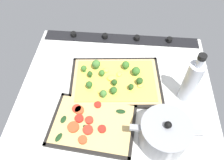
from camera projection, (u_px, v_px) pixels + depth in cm
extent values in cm
cube|color=silver|center=(116.00, 90.00, 95.56)|extent=(81.10, 68.14, 3.00)
cube|color=black|center=(121.00, 39.00, 112.72)|extent=(77.86, 7.00, 0.80)
cylinder|color=black|center=(169.00, 40.00, 110.43)|extent=(2.80, 2.80, 1.80)
cylinder|color=black|center=(137.00, 38.00, 111.27)|extent=(2.80, 2.80, 1.80)
cylinder|color=black|center=(105.00, 36.00, 112.12)|extent=(2.80, 2.80, 1.80)
cylinder|color=black|center=(73.00, 34.00, 112.96)|extent=(2.80, 2.80, 1.80)
cube|color=black|center=(116.00, 82.00, 95.90)|extent=(41.21, 30.45, 0.50)
cube|color=black|center=(115.00, 60.00, 103.45)|extent=(38.77, 4.88, 1.30)
cube|color=black|center=(116.00, 107.00, 87.71)|extent=(38.77, 4.88, 1.30)
cube|color=black|center=(159.00, 81.00, 95.70)|extent=(3.75, 26.88, 1.30)
cube|color=black|center=(72.00, 82.00, 95.47)|extent=(3.75, 26.88, 1.30)
cube|color=tan|center=(116.00, 81.00, 95.31)|extent=(38.59, 27.84, 1.00)
cube|color=#EDC64C|center=(116.00, 80.00, 94.75)|extent=(35.46, 25.12, 0.40)
cone|color=#427635|center=(139.00, 83.00, 92.75)|extent=(1.57, 1.57, 1.09)
sphere|color=#264C1C|center=(140.00, 81.00, 91.48)|extent=(2.85, 2.85, 2.85)
cone|color=#5B9F46|center=(102.00, 75.00, 95.59)|extent=(1.40, 1.40, 0.95)
sphere|color=#386B28|center=(102.00, 73.00, 94.46)|extent=(2.54, 2.54, 2.54)
cone|color=#68AD54|center=(96.00, 67.00, 98.04)|extent=(2.05, 2.05, 1.40)
sphere|color=#427533|center=(96.00, 64.00, 96.38)|extent=(3.73, 3.73, 3.73)
cone|color=#5B9F46|center=(126.00, 67.00, 98.15)|extent=(1.83, 1.83, 1.03)
sphere|color=#386B28|center=(126.00, 65.00, 96.76)|extent=(3.33, 3.33, 3.33)
cone|color=#427635|center=(131.00, 89.00, 90.95)|extent=(1.25, 1.25, 1.22)
sphere|color=#264C1C|center=(131.00, 87.00, 89.80)|extent=(2.26, 2.26, 2.26)
cone|color=#68AD54|center=(104.00, 96.00, 88.86)|extent=(1.57, 1.57, 1.11)
sphere|color=#427533|center=(103.00, 93.00, 87.58)|extent=(2.85, 2.85, 2.85)
cone|color=#427635|center=(114.00, 84.00, 92.61)|extent=(1.37, 1.37, 0.95)
sphere|color=#264C1C|center=(114.00, 82.00, 91.50)|extent=(2.49, 2.49, 2.49)
cone|color=#427635|center=(90.00, 76.00, 95.06)|extent=(1.27, 1.27, 1.20)
sphere|color=#264C1C|center=(90.00, 74.00, 93.90)|extent=(2.31, 2.31, 2.31)
cone|color=#4D8B3F|center=(90.00, 87.00, 91.41)|extent=(1.52, 1.52, 1.34)
sphere|color=#2D5B23|center=(89.00, 84.00, 90.06)|extent=(2.76, 2.76, 2.76)
cone|color=#4D8B3F|center=(114.00, 92.00, 89.84)|extent=(1.59, 1.59, 1.12)
sphere|color=#2D5B23|center=(114.00, 90.00, 88.54)|extent=(2.89, 2.89, 2.89)
cone|color=#5B9F46|center=(136.00, 74.00, 95.88)|extent=(1.98, 1.98, 1.11)
sphere|color=#386B28|center=(136.00, 71.00, 94.37)|extent=(3.60, 3.60, 3.60)
cone|color=#5B9F46|center=(84.00, 71.00, 96.90)|extent=(1.39, 1.39, 1.25)
sphere|color=#386B28|center=(84.00, 68.00, 95.65)|extent=(2.53, 2.53, 2.53)
ellipsoid|color=#EDC64C|center=(119.00, 74.00, 96.02)|extent=(2.80, 3.35, 1.01)
ellipsoid|color=#EDC64C|center=(112.00, 78.00, 94.38)|extent=(4.60, 3.67, 1.49)
ellipsoid|color=#EDC64C|center=(141.00, 85.00, 92.33)|extent=(3.55, 3.73, 1.05)
ellipsoid|color=#EDC64C|center=(106.00, 70.00, 97.40)|extent=(3.74, 3.73, 0.95)
ellipsoid|color=#EDC64C|center=(101.00, 92.00, 90.16)|extent=(2.85, 2.25, 0.94)
cube|color=black|center=(93.00, 125.00, 83.50)|extent=(33.19, 25.21, 0.50)
cube|color=black|center=(99.00, 100.00, 89.65)|extent=(31.37, 3.88, 1.30)
cube|color=black|center=(86.00, 152.00, 76.72)|extent=(31.37, 3.88, 1.30)
cube|color=black|center=(133.00, 130.00, 81.61)|extent=(3.13, 22.63, 1.30)
cube|color=black|center=(55.00, 118.00, 84.75)|extent=(3.13, 22.63, 1.30)
cube|color=tan|center=(93.00, 124.00, 82.95)|extent=(30.60, 22.61, 0.90)
cylinder|color=#B22319|center=(98.00, 105.00, 86.93)|extent=(2.74, 2.74, 1.00)
cylinder|color=#B22319|center=(79.00, 118.00, 83.23)|extent=(3.35, 3.35, 1.00)
cylinder|color=red|center=(89.00, 120.00, 82.79)|extent=(3.11, 3.11, 1.00)
cylinder|color=#D14723|center=(79.00, 110.00, 85.38)|extent=(3.55, 3.55, 1.00)
cylinder|color=#B22319|center=(102.00, 129.00, 80.61)|extent=(2.99, 2.99, 1.00)
cylinder|color=#D14723|center=(83.00, 140.00, 78.07)|extent=(3.18, 3.18, 1.00)
cylinder|color=red|center=(88.00, 130.00, 80.39)|extent=(3.71, 3.71, 1.00)
cylinder|color=#D14723|center=(73.00, 127.00, 81.07)|extent=(4.31, 4.31, 1.00)
cylinder|color=red|center=(77.00, 109.00, 85.84)|extent=(3.52, 3.52, 1.00)
ellipsoid|color=#193819|center=(121.00, 111.00, 85.20)|extent=(3.76, 1.93, 0.60)
ellipsoid|color=#193819|center=(59.00, 137.00, 78.73)|extent=(3.10, 3.98, 0.60)
ellipsoid|color=#193819|center=(87.00, 127.00, 81.08)|extent=(3.76, 2.73, 0.60)
ellipsoid|color=#193819|center=(63.00, 119.00, 83.10)|extent=(2.65, 3.54, 0.60)
cylinder|color=gray|center=(164.00, 134.00, 75.91)|extent=(16.89, 16.89, 10.27)
cylinder|color=gray|center=(167.00, 127.00, 71.54)|extent=(17.23, 17.23, 0.80)
sphere|color=black|center=(168.00, 125.00, 70.27)|extent=(2.40, 2.40, 2.40)
cube|color=gray|center=(197.00, 133.00, 72.78)|extent=(3.60, 2.00, 1.20)
cube|color=gray|center=(135.00, 128.00, 73.85)|extent=(3.60, 2.00, 1.20)
cylinder|color=#B7BCC6|center=(191.00, 82.00, 84.16)|extent=(5.88, 5.88, 19.07)
cylinder|color=#B7BCC6|center=(200.00, 62.00, 75.24)|extent=(2.65, 2.65, 3.50)
cylinder|color=black|center=(202.00, 57.00, 73.23)|extent=(2.94, 2.94, 1.60)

